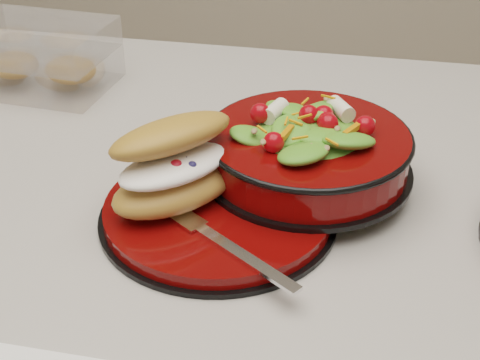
% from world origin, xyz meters
% --- Properties ---
extents(dinner_plate, '(0.26, 0.26, 0.02)m').
position_xyz_m(dinner_plate, '(0.06, -0.13, 0.91)').
color(dinner_plate, black).
rests_on(dinner_plate, island_counter).
extents(salad_bowl, '(0.24, 0.24, 0.10)m').
position_xyz_m(salad_bowl, '(0.15, -0.05, 0.96)').
color(salad_bowl, black).
rests_on(salad_bowl, dinner_plate).
extents(croissant, '(0.16, 0.18, 0.09)m').
position_xyz_m(croissant, '(0.02, -0.13, 0.96)').
color(croissant, '#B47437').
rests_on(croissant, dinner_plate).
extents(fork, '(0.15, 0.11, 0.00)m').
position_xyz_m(fork, '(0.09, -0.20, 0.92)').
color(fork, silver).
rests_on(fork, dinner_plate).
extents(pastry_box, '(0.21, 0.16, 0.09)m').
position_xyz_m(pastry_box, '(-0.28, 0.15, 0.95)').
color(pastry_box, white).
rests_on(pastry_box, island_counter).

